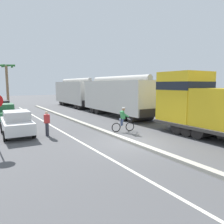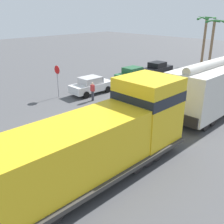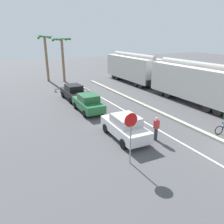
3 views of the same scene
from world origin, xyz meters
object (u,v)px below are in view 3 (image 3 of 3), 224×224
Objects in this scene: hopper_car_middle at (133,68)px; parked_car_green at (88,103)px; hopper_car_lead at (195,83)px; parked_car_black at (74,92)px; palm_tree_far at (46,49)px; stop_sign at (131,129)px; pedestrian_by_cars at (156,128)px; parked_car_white at (125,127)px; palm_tree_near at (62,49)px.

hopper_car_middle reaches higher than parked_car_green.
hopper_car_lead is 2.50× the size of parked_car_black.
palm_tree_far is at bearing 120.21° from hopper_car_lead.
parked_car_black is 13.48m from stop_sign.
palm_tree_far is at bearing 94.81° from pedestrian_by_cars.
palm_tree_far is (-0.33, 22.15, 3.88)m from parked_car_white.
parked_car_green is 16.43m from palm_tree_far.
hopper_car_middle reaches higher than parked_car_black.
hopper_car_lead is 13.41m from stop_sign.
parked_car_black is at bearing 146.94° from hopper_car_lead.
parked_car_white is at bearing 142.83° from pedestrian_by_cars.
hopper_car_middle is 12.94m from palm_tree_far.
hopper_car_lead is 19.01m from palm_tree_near.
hopper_car_middle is 2.50× the size of parked_car_black.
hopper_car_lead is 12.56m from parked_car_black.
palm_tree_far is (-10.70, 18.38, 2.62)m from hopper_car_lead.
palm_tree_near is at bearing 85.37° from parked_car_white.
stop_sign reaches higher than parked_car_green.
palm_tree_far reaches higher than palm_tree_near.
parked_car_black is at bearing 90.58° from parked_car_white.
hopper_car_middle is 2.51× the size of parked_car_green.
pedestrian_by_cars is at bearing -85.19° from palm_tree_far.
stop_sign is 0.45× the size of palm_tree_near.
palm_tree_near is 22.05m from pedestrian_by_cars.
pedestrian_by_cars is at bearing -150.14° from hopper_car_lead.
parked_car_black is (-10.48, -4.78, -1.26)m from hopper_car_middle.
parked_car_black is (-0.11, 10.59, 0.00)m from parked_car_white.
hopper_car_middle is at bearing 62.27° from pedestrian_by_cars.
parked_car_black and pedestrian_by_cars have the same top height.
hopper_car_lead is 10.14m from pedestrian_by_cars.
palm_tree_far reaches higher than stop_sign.
hopper_car_middle is 14.05m from parked_car_green.
stop_sign is 0.43× the size of palm_tree_far.
parked_car_green and pedestrian_by_cars have the same top height.
palm_tree_near is at bearing 89.94° from pedestrian_by_cars.
parked_car_white is 6.19m from parked_car_green.
hopper_car_lead is 2.50× the size of parked_car_white.
hopper_car_lead is 10.90m from parked_car_green.
stop_sign is at bearing -152.60° from pedestrian_by_cars.
parked_car_green is 0.99× the size of parked_car_black.
palm_tree_near is (2.98, 23.25, 2.65)m from stop_sign.
hopper_car_lead is at bearing 19.99° from parked_car_white.
palm_tree_far is at bearing 91.12° from parked_car_black.
hopper_car_middle is 1.57× the size of palm_tree_far.
hopper_car_middle is 18.81m from pedestrian_by_cars.
hopper_car_lead reaches higher than parked_car_green.
hopper_car_lead is 21.43m from palm_tree_far.
palm_tree_far is at bearing 147.65° from hopper_car_middle.
parked_car_green is (-0.19, 6.19, 0.00)m from parked_car_white.
palm_tree_near is at bearing 149.66° from hopper_car_middle.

